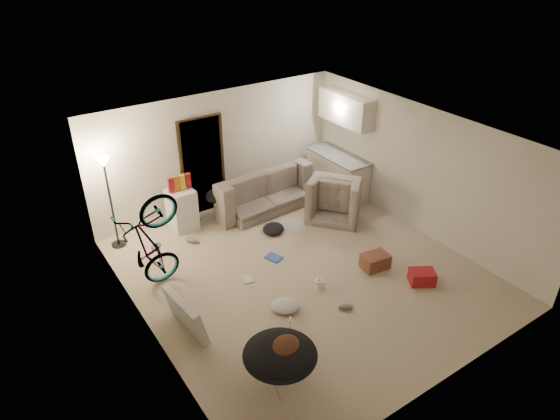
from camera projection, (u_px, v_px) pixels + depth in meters
floor at (302, 272)px, 8.79m from camera, size 5.50×6.00×0.02m
ceiling at (306, 138)px, 7.53m from camera, size 5.50×6.00×0.02m
wall_back at (218, 150)px, 10.32m from camera, size 5.50×0.02×2.50m
wall_front at (452, 313)px, 5.99m from camera, size 5.50×0.02×2.50m
wall_left at (142, 266)px, 6.82m from camera, size 0.02×6.00×2.50m
wall_right at (421, 170)px, 9.50m from camera, size 0.02×6.00×2.50m
doorway at (202, 166)px, 10.22m from camera, size 0.85×0.10×2.04m
door_trim at (203, 166)px, 10.19m from camera, size 0.97×0.04×2.10m
floor_lamp at (107, 184)px, 8.87m from camera, size 0.28×0.28×1.81m
kitchen_counter at (337, 175)px, 11.18m from camera, size 0.60×1.50×0.88m
counter_top at (339, 156)px, 10.95m from camera, size 0.64×1.54×0.04m
kitchen_uppers at (346, 109)px, 10.49m from camera, size 0.38×1.40×0.65m
sofa at (259, 192)px, 10.68m from camera, size 2.28×0.98×0.65m
armchair at (337, 198)px, 10.41m from camera, size 1.39×1.40×0.69m
bicycle at (153, 265)px, 8.14m from camera, size 1.85×0.84×1.06m
book_asset at (290, 332)px, 7.47m from camera, size 0.25×0.23×0.02m
mini_fridge at (182, 209)px, 9.87m from camera, size 0.52×0.52×0.83m
snack_box_0 at (171, 185)px, 9.50m from camera, size 0.10×0.07×0.30m
snack_box_1 at (177, 184)px, 9.56m from camera, size 0.11×0.08×0.30m
snack_box_2 at (182, 182)px, 9.62m from camera, size 0.11×0.08×0.30m
snack_box_3 at (188, 180)px, 9.68m from camera, size 0.11×0.08×0.30m
saucer_chair at (280, 360)px, 6.46m from camera, size 0.98×0.98×0.69m
hoodie at (285, 348)px, 6.36m from camera, size 0.60×0.56×0.22m
sofa_drape at (219, 195)px, 10.12m from camera, size 0.59×0.50×0.28m
tv_box at (185, 314)px, 7.36m from camera, size 0.33×0.97×0.64m
drink_case_a at (375, 261)px, 8.83m from camera, size 0.50×0.39×0.27m
drink_case_b at (422, 277)px, 8.45m from camera, size 0.51×0.47×0.24m
juicer at (319, 283)px, 8.35m from camera, size 0.16×0.16×0.23m
newspaper at (293, 225)px, 10.13m from camera, size 0.69×0.73×0.01m
book_blue at (274, 258)px, 9.13m from camera, size 0.30×0.35×0.03m
book_white at (248, 279)px, 8.59m from camera, size 0.23×0.27×0.02m
shoe_0 at (196, 221)px, 10.18m from camera, size 0.30×0.18×0.10m
shoe_1 at (192, 240)px, 9.56m from camera, size 0.28×0.30×0.11m
shoe_3 at (346, 307)px, 7.90m from camera, size 0.27×0.21×0.09m
clothes_lump_b at (273, 229)px, 9.89m from camera, size 0.63×0.62×0.14m
clothes_lump_c at (285, 306)px, 7.89m from camera, size 0.60×0.58×0.14m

